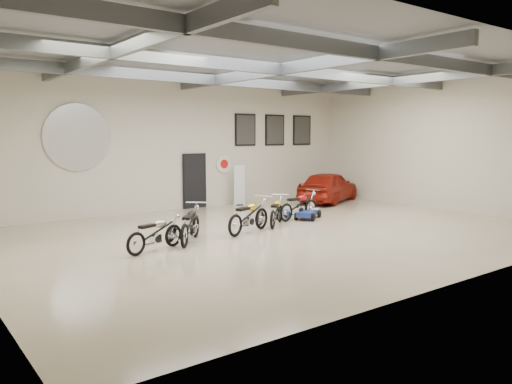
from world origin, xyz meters
TOP-DOWN VIEW (x-y plane):
  - floor at (0.00, 0.00)m, footprint 16.00×12.00m
  - ceiling at (0.00, 0.00)m, footprint 16.00×12.00m
  - back_wall at (0.00, 6.00)m, footprint 16.00×0.02m
  - right_wall at (8.00, 0.00)m, footprint 0.02×12.00m
  - ceiling_beams at (0.00, 0.00)m, footprint 15.80×11.80m
  - door at (0.50, 5.95)m, footprint 0.92×0.08m
  - logo_plaque at (-4.00, 5.95)m, footprint 2.30×0.06m
  - poster_left at (3.00, 5.96)m, footprint 1.05×0.08m
  - poster_mid at (4.60, 5.96)m, footprint 1.05×0.08m
  - poster_right at (6.20, 5.96)m, footprint 1.05×0.08m
  - oil_sign at (1.90, 5.95)m, footprint 0.72×0.10m
  - banner_stand at (2.36, 5.50)m, footprint 0.50×0.30m
  - motorcycle_silver at (-4.03, 0.00)m, footprint 1.88×1.09m
  - motorcycle_black at (-2.82, 0.38)m, footprint 1.76×1.85m
  - motorcycle_gold at (-0.79, 0.50)m, footprint 2.11×1.31m
  - motorcycle_yellow at (0.63, 0.96)m, footprint 1.75×1.61m
  - motorcycle_red at (1.98, 1.40)m, footprint 2.00×0.92m
  - go_kart at (2.42, 1.36)m, footprint 1.63×1.37m
  - vintage_car at (6.00, 4.00)m, footprint 3.06×4.24m

SIDE VIEW (x-z plane):
  - floor at x=0.00m, z-range -0.01..0.01m
  - go_kart at x=2.42m, z-range 0.00..0.54m
  - motorcycle_silver at x=-4.03m, z-range 0.00..0.94m
  - motorcycle_yellow at x=0.63m, z-range 0.00..0.95m
  - motorcycle_red at x=1.98m, z-range 0.00..1.00m
  - motorcycle_black at x=-2.82m, z-range 0.00..1.01m
  - motorcycle_gold at x=-0.79m, z-range 0.00..1.05m
  - vintage_car at x=6.00m, z-range 0.00..1.34m
  - banner_stand at x=2.36m, z-range 0.00..1.73m
  - door at x=0.50m, z-range 0.00..2.10m
  - oil_sign at x=1.90m, z-range 1.34..2.06m
  - back_wall at x=0.00m, z-range 0.00..5.00m
  - right_wall at x=8.00m, z-range 0.00..5.00m
  - logo_plaque at x=-4.00m, z-range 2.22..3.38m
  - poster_left at x=3.00m, z-range 2.42..3.78m
  - poster_mid at x=4.60m, z-range 2.42..3.78m
  - poster_right at x=6.20m, z-range 2.42..3.78m
  - ceiling_beams at x=0.00m, z-range 4.59..4.91m
  - ceiling at x=0.00m, z-range 5.00..5.00m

